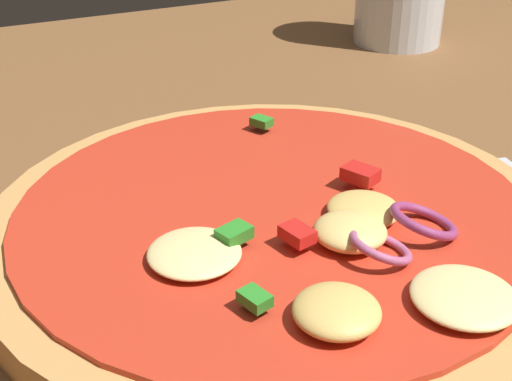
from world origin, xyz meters
name	(u,v)px	position (x,y,z in m)	size (l,w,h in m)	color
dining_table	(191,315)	(0.00, 0.00, 0.02)	(1.27, 0.97, 0.03)	brown
pizza	(277,226)	(0.05, 0.01, 0.04)	(0.28, 0.28, 0.04)	tan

